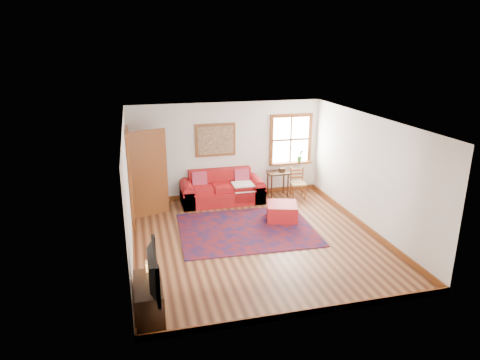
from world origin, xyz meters
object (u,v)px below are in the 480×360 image
object	(u,v)px
red_ottoman	(282,212)
ladder_back_chair	(298,182)
side_table	(278,176)
media_cabinet	(149,299)
red_leather_sofa	(222,192)

from	to	relation	value
red_ottoman	ladder_back_chair	size ratio (longest dim) A/B	0.84
red_ottoman	side_table	world-z (taller)	side_table
red_ottoman	media_cabinet	distance (m)	4.31
red_leather_sofa	red_ottoman	size ratio (longest dim) A/B	3.05
red_leather_sofa	ladder_back_chair	size ratio (longest dim) A/B	2.55
ladder_back_chair	media_cabinet	distance (m)	5.87
ladder_back_chair	side_table	bearing A→B (deg)	151.98
ladder_back_chair	media_cabinet	bearing A→B (deg)	-133.58
media_cabinet	red_ottoman	bearing A→B (deg)	42.97
side_table	ladder_back_chair	xyz separation A→B (m)	(0.47, -0.25, -0.11)
side_table	ladder_back_chair	bearing A→B (deg)	-28.02
red_ottoman	media_cabinet	world-z (taller)	media_cabinet
red_ottoman	side_table	xyz separation A→B (m)	(0.43, 1.56, 0.35)
side_table	media_cabinet	distance (m)	5.76
red_leather_sofa	side_table	xyz separation A→B (m)	(1.53, 0.07, 0.28)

